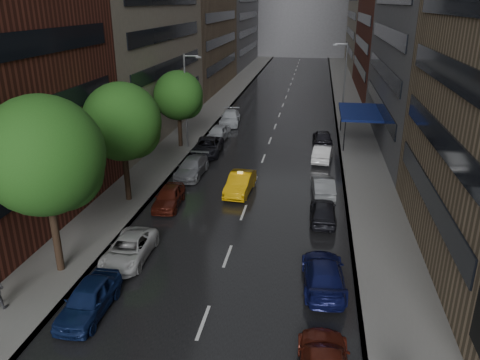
# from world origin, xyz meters

# --- Properties ---
(road) EXTENTS (14.00, 140.00, 0.01)m
(road) POSITION_xyz_m (0.00, 50.00, 0.01)
(road) COLOR black
(road) RESTS_ON ground
(sidewalk_left) EXTENTS (4.00, 140.00, 0.15)m
(sidewalk_left) POSITION_xyz_m (-9.00, 50.00, 0.07)
(sidewalk_left) COLOR gray
(sidewalk_left) RESTS_ON ground
(sidewalk_right) EXTENTS (4.00, 140.00, 0.15)m
(sidewalk_right) POSITION_xyz_m (9.00, 50.00, 0.07)
(sidewalk_right) COLOR gray
(sidewalk_right) RESTS_ON ground
(tree_near) EXTENTS (6.04, 6.04, 9.62)m
(tree_near) POSITION_xyz_m (-8.60, 6.98, 6.59)
(tree_near) COLOR #382619
(tree_near) RESTS_ON ground
(tree_mid) EXTENTS (5.43, 5.43, 8.66)m
(tree_mid) POSITION_xyz_m (-8.60, 16.65, 5.93)
(tree_mid) COLOR #382619
(tree_mid) RESTS_ON ground
(tree_far) EXTENTS (4.75, 4.75, 7.58)m
(tree_far) POSITION_xyz_m (-8.60, 30.31, 5.18)
(tree_far) COLOR #382619
(tree_far) RESTS_ON ground
(taxi) EXTENTS (1.94, 4.81, 1.55)m
(taxi) POSITION_xyz_m (-0.81, 19.50, 0.78)
(taxi) COLOR #E9A60C
(taxi) RESTS_ON ground
(parked_cars_left) EXTENTS (2.77, 41.47, 1.58)m
(parked_cars_left) POSITION_xyz_m (-5.40, 23.54, 0.75)
(parked_cars_left) COLOR #0F1E4A
(parked_cars_left) RESTS_ON ground
(parked_cars_right) EXTENTS (2.44, 36.84, 1.57)m
(parked_cars_right) POSITION_xyz_m (5.40, 16.85, 0.74)
(parked_cars_right) COLOR maroon
(parked_cars_right) RESTS_ON ground
(street_lamp_left) EXTENTS (1.74, 0.22, 9.00)m
(street_lamp_left) POSITION_xyz_m (-7.72, 30.00, 4.89)
(street_lamp_left) COLOR gray
(street_lamp_left) RESTS_ON sidewalk_left
(street_lamp_right) EXTENTS (1.74, 0.22, 9.00)m
(street_lamp_right) POSITION_xyz_m (7.72, 45.00, 4.89)
(street_lamp_right) COLOR gray
(street_lamp_right) RESTS_ON sidewalk_right
(awning) EXTENTS (4.00, 8.00, 3.12)m
(awning) POSITION_xyz_m (8.98, 35.00, 3.13)
(awning) COLOR navy
(awning) RESTS_ON sidewalk_right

